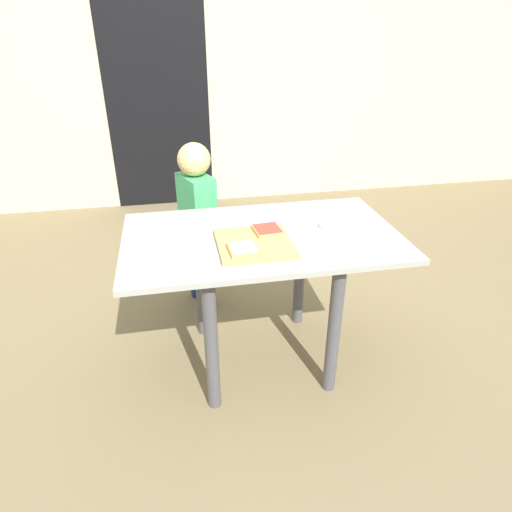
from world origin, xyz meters
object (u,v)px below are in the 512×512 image
(pizza_slice_near_left, at_px, (243,249))
(plate_white_left, at_px, (185,235))
(dining_table, at_px, (262,258))
(cutting_board, at_px, (254,243))
(child_left, at_px, (198,215))
(plate_white_right, at_px, (340,225))
(pizza_slice_far_right, at_px, (267,230))

(pizza_slice_near_left, height_order, plate_white_left, pizza_slice_near_left)
(dining_table, distance_m, cutting_board, 0.17)
(pizza_slice_near_left, relative_size, plate_white_left, 0.65)
(dining_table, xyz_separation_m, cutting_board, (-0.05, -0.10, 0.13))
(child_left, bearing_deg, plate_white_right, -42.67)
(dining_table, height_order, cutting_board, cutting_board)
(dining_table, relative_size, child_left, 1.25)
(dining_table, relative_size, pizza_slice_near_left, 9.41)
(child_left, bearing_deg, pizza_slice_near_left, -80.20)
(pizza_slice_far_right, height_order, plate_white_right, pizza_slice_far_right)
(plate_white_right, distance_m, plate_white_left, 0.73)
(cutting_board, height_order, plate_white_left, cutting_board)
(plate_white_right, distance_m, child_left, 0.88)
(cutting_board, bearing_deg, pizza_slice_near_left, -128.06)
(dining_table, distance_m, child_left, 0.66)
(pizza_slice_near_left, height_order, plate_white_right, pizza_slice_near_left)
(cutting_board, xyz_separation_m, plate_white_left, (-0.29, 0.15, -0.00))
(pizza_slice_far_right, distance_m, plate_white_right, 0.37)
(dining_table, distance_m, pizza_slice_far_right, 0.15)
(dining_table, xyz_separation_m, plate_white_left, (-0.35, 0.05, 0.12))
(cutting_board, relative_size, pizza_slice_far_right, 2.38)
(pizza_slice_far_right, bearing_deg, cutting_board, -132.69)
(pizza_slice_far_right, relative_size, plate_white_left, 0.67)
(pizza_slice_far_right, height_order, pizza_slice_near_left, same)
(pizza_slice_near_left, relative_size, child_left, 0.13)
(pizza_slice_near_left, height_order, child_left, child_left)
(dining_table, relative_size, cutting_board, 3.82)
(cutting_board, height_order, plate_white_right, cutting_board)
(pizza_slice_near_left, xyz_separation_m, child_left, (-0.14, 0.79, -0.16))
(cutting_board, bearing_deg, plate_white_right, 15.03)
(dining_table, bearing_deg, plate_white_left, 171.64)
(dining_table, xyz_separation_m, plate_white_right, (0.39, 0.02, 0.12))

